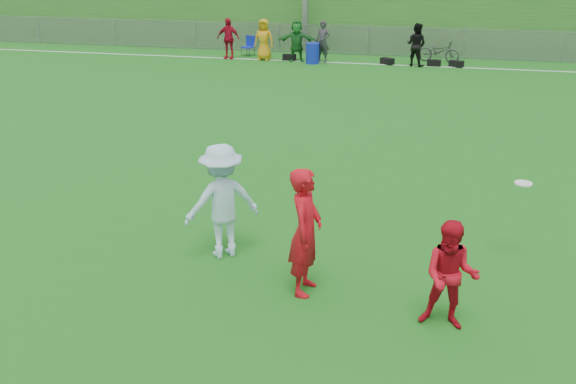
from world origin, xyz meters
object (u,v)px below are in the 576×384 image
(player_red_center, at_px, (451,276))
(bicycle, at_px, (439,51))
(player_blue, at_px, (222,201))
(recycling_bin, at_px, (313,53))
(player_red_left, at_px, (306,232))
(frisbee, at_px, (523,183))

(player_red_center, distance_m, bicycle, 19.78)
(player_blue, relative_size, recycling_bin, 2.32)
(player_red_left, distance_m, frisbee, 3.65)
(player_blue, bearing_deg, bicycle, -135.14)
(frisbee, distance_m, bicycle, 17.56)
(player_blue, distance_m, recycling_bin, 17.14)
(player_red_left, xyz_separation_m, bicycle, (2.00, 19.26, -0.52))
(recycling_bin, bearing_deg, frisbee, -68.84)
(recycling_bin, height_order, bicycle, bicycle)
(recycling_bin, xyz_separation_m, bicycle, (5.08, 1.34, 0.04))
(player_red_center, bearing_deg, frisbee, 70.04)
(bicycle, bearing_deg, player_blue, -175.66)
(player_red_center, height_order, bicycle, player_red_center)
(player_red_left, height_order, recycling_bin, player_red_left)
(player_blue, height_order, recycling_bin, player_blue)
(player_red_center, relative_size, player_blue, 0.80)
(player_red_left, relative_size, frisbee, 6.98)
(frisbee, relative_size, bicycle, 0.16)
(player_blue, height_order, frisbee, player_blue)
(player_red_left, relative_size, player_red_center, 1.26)
(player_red_left, xyz_separation_m, player_blue, (-1.54, 0.86, -0.01))
(player_red_center, bearing_deg, bicycle, 96.27)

